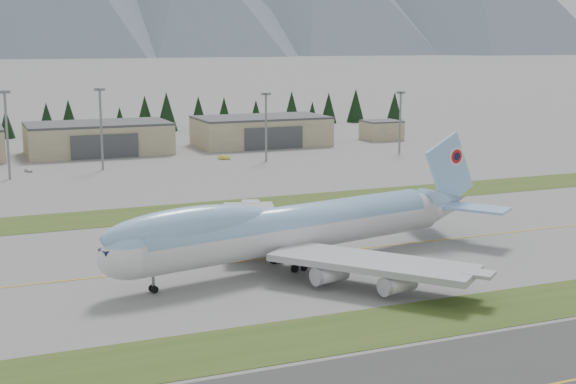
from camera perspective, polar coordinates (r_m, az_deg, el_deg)
name	(u,v)px	position (r m, az deg, el deg)	size (l,w,h in m)	color
ground	(317,254)	(147.15, 2.10, -4.40)	(7000.00, 7000.00, 0.00)	slate
grass_strip_near	(430,319)	(115.21, 10.04, -8.88)	(400.00, 14.00, 0.08)	#354E1C
grass_strip_far	(238,207)	(187.91, -3.58, -1.09)	(400.00, 18.00, 0.08)	#354E1C
taxiway_line_main	(317,254)	(147.15, 2.10, -4.40)	(400.00, 0.40, 0.02)	gold
boeing_747_freighter	(292,227)	(137.12, 0.31, -2.53)	(79.89, 67.24, 20.96)	silver
hangar_center	(98,138)	(284.51, -13.34, 3.75)	(48.00, 26.60, 10.80)	gray
hangar_right	(261,131)	(299.71, -1.92, 4.37)	(48.00, 26.60, 10.80)	gray
control_shed	(382,130)	(319.03, 6.67, 4.40)	(14.00, 12.00, 7.60)	gray
floodlight_masts	(104,118)	(244.28, -12.94, 5.16)	(186.71, 10.48, 24.88)	slate
service_vehicle_a	(28,172)	(250.59, -17.99, 1.37)	(1.23, 3.05, 1.04)	white
service_vehicle_b	(224,159)	(264.78, -4.57, 2.33)	(1.45, 4.11, 1.36)	yellow
service_vehicle_c	(273,148)	(291.43, -1.10, 3.13)	(1.93, 4.76, 1.38)	#9F9FA3
conifer_belt	(108,115)	(347.95, -12.67, 5.33)	(276.55, 15.39, 16.93)	black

